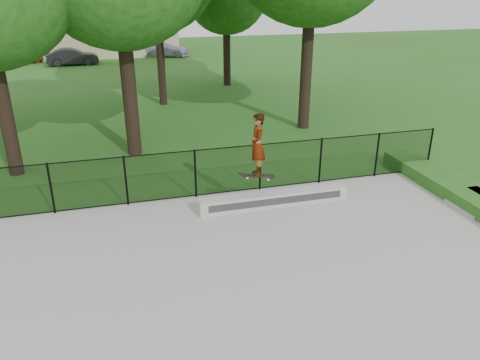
{
  "coord_description": "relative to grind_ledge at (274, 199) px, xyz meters",
  "views": [
    {
      "loc": [
        -2.15,
        -6.71,
        6.01
      ],
      "look_at": [
        0.89,
        4.2,
        1.2
      ],
      "focal_mm": 35.0,
      "sensor_mm": 36.0,
      "label": 1
    }
  ],
  "objects": [
    {
      "name": "chainlink_fence",
      "position": [
        -2.05,
        1.2,
        0.54
      ],
      "size": [
        16.06,
        0.06,
        1.5
      ],
      "color": "black",
      "rests_on": "concrete_slab"
    },
    {
      "name": "grind_ledge",
      "position": [
        0.0,
        0.0,
        0.0
      ],
      "size": [
        4.39,
        0.4,
        0.42
      ],
      "primitive_type": "cube",
      "color": "#ABABA6",
      "rests_on": "concrete_slab"
    },
    {
      "name": "car_c",
      "position": [
        0.56,
        30.73,
        0.39
      ],
      "size": [
        4.57,
        3.03,
        1.33
      ],
      "primitive_type": "imported",
      "rotation": [
        0.0,
        0.0,
        1.27
      ],
      "color": "#9999AD",
      "rests_on": "ground"
    },
    {
      "name": "concrete_steps",
      "position": [
        5.54,
        -1.7,
        -0.09
      ],
      "size": [
        1.07,
        1.2,
        0.45
      ],
      "color": "#A0A09B",
      "rests_on": "ground"
    },
    {
      "name": "concrete_slab",
      "position": [
        -2.05,
        -4.7,
        -0.24
      ],
      "size": [
        14.0,
        12.0,
        0.06
      ],
      "primitive_type": "cube",
      "color": "#A0A09B",
      "rests_on": "ground"
    },
    {
      "name": "skater_airborne",
      "position": [
        -0.57,
        -0.09,
        1.68
      ],
      "size": [
        0.84,
        0.67,
        1.87
      ],
      "color": "black",
      "rests_on": "ground"
    },
    {
      "name": "distant_building",
      "position": [
        -4.05,
        33.3,
        1.9
      ],
      "size": [
        12.4,
        6.4,
        4.3
      ],
      "color": "tan",
      "rests_on": "ground"
    },
    {
      "name": "car_a",
      "position": [
        -10.83,
        29.66,
        0.3
      ],
      "size": [
        3.6,
        2.54,
        1.14
      ],
      "primitive_type": "imported",
      "rotation": [
        0.0,
        0.0,
        1.97
      ],
      "color": "brown",
      "rests_on": "ground"
    },
    {
      "name": "ground",
      "position": [
        -2.05,
        -4.7,
        -0.27
      ],
      "size": [
        100.0,
        100.0,
        0.0
      ],
      "primitive_type": "plane",
      "color": "#285618",
      "rests_on": "ground"
    },
    {
      "name": "car_b",
      "position": [
        -6.81,
        27.92,
        0.37
      ],
      "size": [
        3.59,
        1.58,
        1.28
      ],
      "primitive_type": "imported",
      "rotation": [
        0.0,
        0.0,
        1.64
      ],
      "color": "black",
      "rests_on": "ground"
    }
  ]
}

